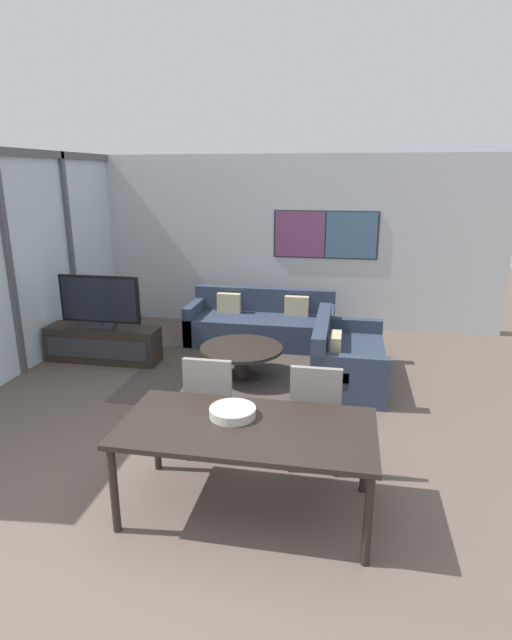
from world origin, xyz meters
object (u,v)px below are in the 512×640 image
object	(u,v)px
tv_console	(104,344)
dining_table	(247,433)
sofa_side	(343,360)
fruit_bowl	(233,411)
dining_chair_left	(212,402)
sofa_main	(261,325)
coffee_table	(242,355)
dining_chair_centre	(316,412)
television	(100,302)

from	to	relation	value
tv_console	dining_table	world-z (taller)	dining_table
sofa_side	fruit_bowl	distance (m)	2.72
sofa_side	dining_chair_left	world-z (taller)	dining_chair_left
sofa_side	sofa_main	bearing A→B (deg)	44.05
coffee_table	dining_chair_centre	world-z (taller)	dining_chair_centre
sofa_side	dining_chair_centre	bearing A→B (deg)	174.14
sofa_main	television	bearing A→B (deg)	-148.92
sofa_side	television	bearing A→B (deg)	88.30
dining_chair_left	dining_chair_centre	xyz separation A→B (m)	(0.93, -0.01, 0.00)
sofa_main	dining_chair_left	bearing A→B (deg)	-87.79
fruit_bowl	dining_chair_left	bearing A→B (deg)	119.87
dining_table	fruit_bowl	world-z (taller)	fruit_bowl
sofa_main	sofa_side	xyz separation A→B (m)	(1.26, -1.30, -0.00)
coffee_table	dining_chair_left	world-z (taller)	dining_chair_left
television	dining_chair_centre	size ratio (longest dim) A/B	1.15
sofa_main	tv_console	bearing A→B (deg)	-148.91
coffee_table	tv_console	bearing A→B (deg)	173.19
sofa_main	coffee_table	distance (m)	1.44
television	fruit_bowl	size ratio (longest dim) A/B	3.17
tv_console	television	xyz separation A→B (m)	(-0.00, 0.00, 0.60)
television	sofa_main	world-z (taller)	television
dining_table	dining_chair_centre	world-z (taller)	dining_chair_centre
dining_chair_left	fruit_bowl	distance (m)	0.70
television	dining_chair_left	size ratio (longest dim) A/B	1.15
sofa_main	fruit_bowl	xyz separation A→B (m)	(0.46, -3.85, 0.49)
television	coffee_table	xyz separation A→B (m)	(2.00, -0.24, -0.53)
dining_table	dining_chair_centre	distance (m)	0.84
coffee_table	dining_chair_left	distance (m)	1.86
dining_table	dining_chair_left	bearing A→B (deg)	123.69
tv_console	dining_chair_left	distance (m)	2.99
television	dining_table	world-z (taller)	television
coffee_table	dining_chair_centre	size ratio (longest dim) A/B	1.05
coffee_table	fruit_bowl	size ratio (longest dim) A/B	2.91
television	dining_chair_centre	world-z (taller)	television
coffee_table	fruit_bowl	bearing A→B (deg)	-79.31
coffee_table	dining_table	world-z (taller)	dining_table
dining_table	coffee_table	bearing A→B (deg)	103.11
dining_chair_left	tv_console	bearing A→B (deg)	135.64
sofa_main	sofa_side	world-z (taller)	same
coffee_table	television	bearing A→B (deg)	173.17
tv_console	sofa_main	xyz separation A→B (m)	(2.00, 1.20, 0.03)
fruit_bowl	dining_table	bearing A→B (deg)	-42.39
dining_table	television	bearing A→B (deg)	133.02
television	coffee_table	distance (m)	2.08
sofa_side	tv_console	bearing A→B (deg)	88.31
tv_console	fruit_bowl	xyz separation A→B (m)	(2.45, -2.65, 0.52)
tv_console	dining_table	xyz separation A→B (m)	(2.59, -2.77, 0.42)
sofa_main	dining_chair_centre	world-z (taller)	dining_chair_centre
tv_console	dining_chair_left	bearing A→B (deg)	-44.36
television	fruit_bowl	distance (m)	3.61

